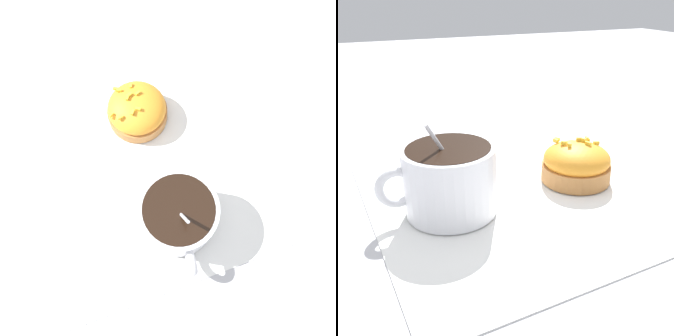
{
  "view_description": "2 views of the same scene",
  "coord_description": "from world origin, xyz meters",
  "views": [
    {
      "loc": [
        -0.16,
        0.03,
        0.51
      ],
      "look_at": [
        -0.02,
        -0.01,
        0.04
      ],
      "focal_mm": 42.0,
      "sensor_mm": 36.0,
      "label": 1
    },
    {
      "loc": [
        -0.17,
        -0.36,
        0.22
      ],
      "look_at": [
        -0.02,
        -0.01,
        0.04
      ],
      "focal_mm": 42.0,
      "sensor_mm": 36.0,
      "label": 2
    }
  ],
  "objects": [
    {
      "name": "paper_napkin",
      "position": [
        0.0,
        0.0,
        0.0
      ],
      "size": [
        0.34,
        0.35,
        0.0
      ],
      "color": "white",
      "rests_on": "ground_plane"
    },
    {
      "name": "ground_plane",
      "position": [
        0.0,
        0.0,
        0.0
      ],
      "size": [
        3.0,
        3.0,
        0.0
      ],
      "primitive_type": "plane",
      "color": "#B2B2B7"
    },
    {
      "name": "coffee_cup",
      "position": [
        -0.08,
        -0.01,
        0.04
      ],
      "size": [
        0.12,
        0.09,
        0.1
      ],
      "color": "white",
      "rests_on": "paper_napkin"
    },
    {
      "name": "frosted_pastry",
      "position": [
        0.08,
        0.0,
        0.02
      ],
      "size": [
        0.08,
        0.08,
        0.05
      ],
      "color": "#B2753D",
      "rests_on": "paper_napkin"
    }
  ]
}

